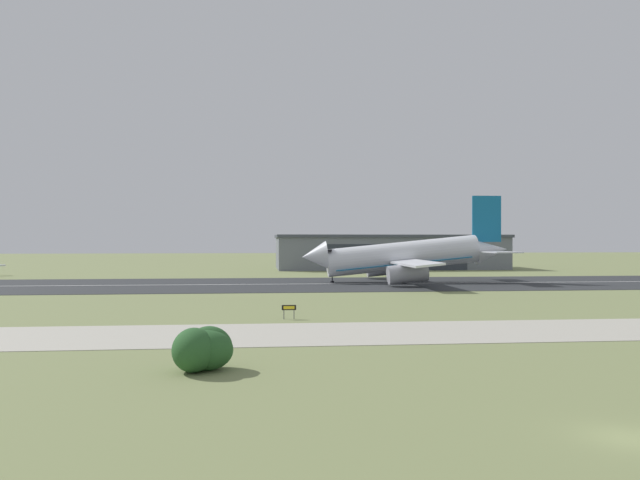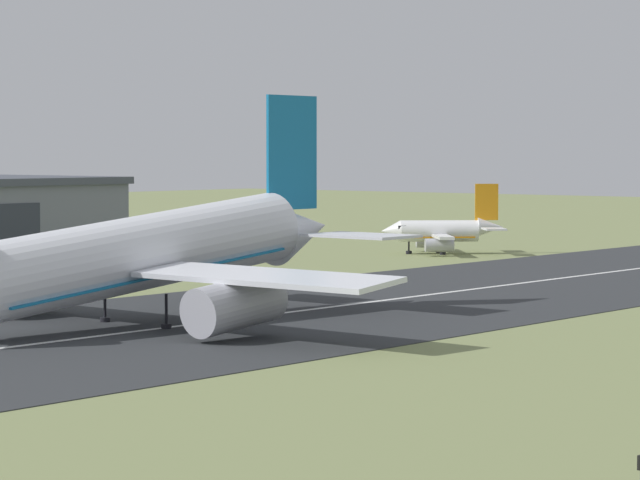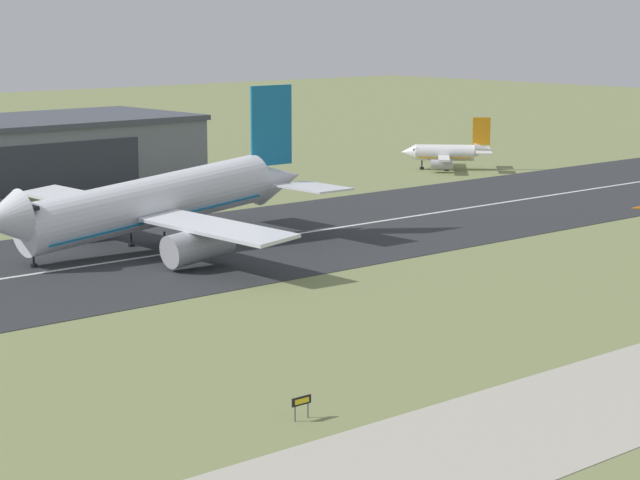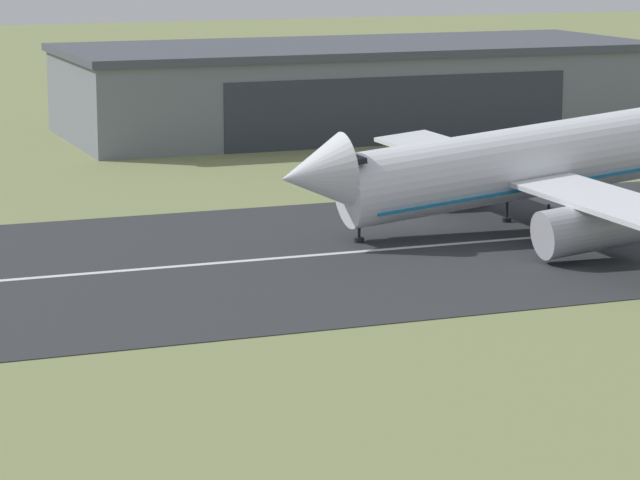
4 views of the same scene
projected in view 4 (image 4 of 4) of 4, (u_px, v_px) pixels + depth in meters
The scene contains 4 objects.
runway_strip at pixel (390, 249), 120.84m from camera, with size 466.19×42.62×0.06m, color #2B2D30.
runway_centreline at pixel (390, 249), 120.83m from camera, with size 419.57×0.70×0.01m, color silver.
hangar_building at pixel (355, 87), 191.52m from camera, with size 73.79×29.10×11.02m.
airplane_landing at pixel (535, 164), 127.81m from camera, with size 46.92×52.30×19.34m.
Camera 4 is at (-47.49, -4.39, 25.15)m, focal length 85.00 mm.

